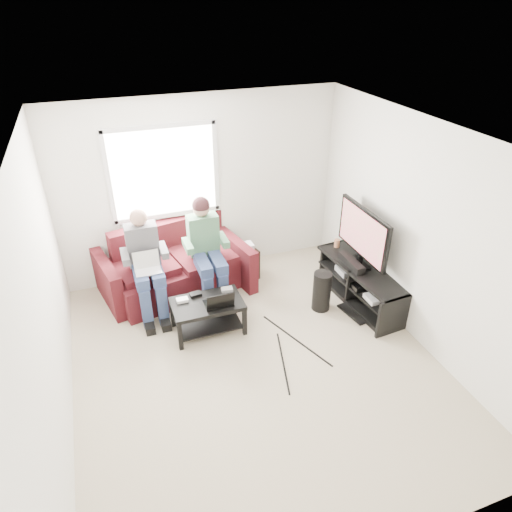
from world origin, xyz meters
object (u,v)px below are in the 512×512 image
object	(u,v)px
sofa	(174,268)
tv	(363,234)
end_table	(246,262)
tv_stand	(360,286)
coffee_table	(208,310)
subwoofer	(322,291)

from	to	relation	value
sofa	tv	distance (m)	2.63
tv	end_table	size ratio (longest dim) A/B	1.94
tv_stand	end_table	world-z (taller)	end_table
end_table	coffee_table	bearing A→B (deg)	-130.01
subwoofer	end_table	bearing A→B (deg)	123.23
coffee_table	end_table	world-z (taller)	end_table
coffee_table	tv_stand	xyz separation A→B (m)	(2.13, -0.08, -0.09)
coffee_table	end_table	bearing A→B (deg)	49.99
tv_stand	tv	size ratio (longest dim) A/B	1.45
sofa	tv	world-z (taller)	tv
sofa	coffee_table	xyz separation A→B (m)	(0.20, -1.06, -0.02)
tv_stand	end_table	bearing A→B (deg)	140.10
coffee_table	subwoofer	world-z (taller)	subwoofer
sofa	end_table	size ratio (longest dim) A/B	3.81
coffee_table	tv_stand	bearing A→B (deg)	-2.25
tv	subwoofer	bearing A→B (deg)	-171.10
sofa	tv_stand	distance (m)	2.59
tv_stand	sofa	bearing A→B (deg)	153.80
sofa	tv_stand	xyz separation A→B (m)	(2.33, -1.14, -0.11)
tv	subwoofer	size ratio (longest dim) A/B	1.99
tv_stand	subwoofer	world-z (taller)	subwoofer
subwoofer	tv_stand	bearing A→B (deg)	-0.80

